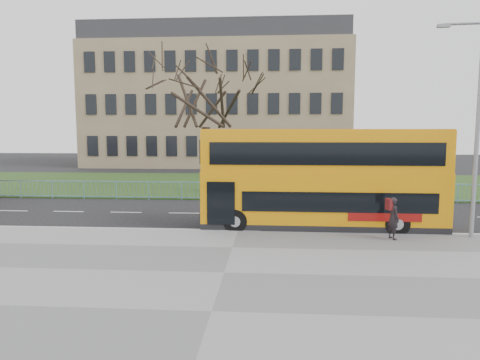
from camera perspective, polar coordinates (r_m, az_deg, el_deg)
name	(u,v)px	position (r m, az deg, el deg)	size (l,w,h in m)	color
ground	(241,225)	(18.86, 0.08, -5.99)	(120.00, 120.00, 0.00)	black
pavement	(224,274)	(12.36, -2.12, -12.48)	(80.00, 10.50, 0.12)	slate
kerb	(238,231)	(17.34, -0.27, -6.87)	(80.00, 0.20, 0.14)	#979799
grass_verge	(253,184)	(32.95, 1.79, -0.55)	(80.00, 15.40, 0.08)	#1E3714
guard_railing	(248,191)	(25.25, 1.11, -1.54)	(40.00, 0.12, 1.10)	#669AB6
bare_tree	(206,115)	(28.71, -4.58, 8.68)	(7.14, 7.14, 10.21)	black
civic_building	(220,108)	(53.82, -2.71, 9.60)	(30.00, 15.00, 14.00)	#896F57
yellow_bus	(321,177)	(18.08, 10.79, 0.44)	(9.84, 2.46, 4.12)	orange
pedestrian	(393,218)	(16.75, 19.74, -4.82)	(0.57, 0.37, 1.57)	black
street_lamp	(475,122)	(17.94, 28.86, 6.79)	(1.66, 0.29, 7.85)	gray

